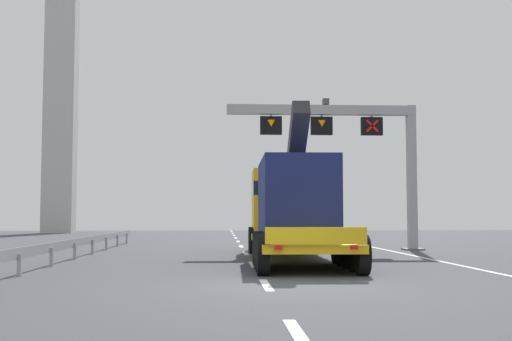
# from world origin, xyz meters

# --- Properties ---
(ground) EXTENTS (112.00, 112.00, 0.00)m
(ground) POSITION_xyz_m (0.00, 0.00, 0.00)
(ground) COLOR #424449
(lane_markings) EXTENTS (0.20, 66.45, 0.01)m
(lane_markings) POSITION_xyz_m (-0.48, 25.93, 0.01)
(lane_markings) COLOR silver
(lane_markings) RESTS_ON ground
(edge_line_right) EXTENTS (0.20, 63.00, 0.01)m
(edge_line_right) POSITION_xyz_m (6.20, 12.00, 0.01)
(edge_line_right) COLOR silver
(edge_line_right) RESTS_ON ground
(overhead_lane_gantry) EXTENTS (9.21, 0.90, 7.13)m
(overhead_lane_gantry) POSITION_xyz_m (4.52, 15.50, 5.38)
(overhead_lane_gantry) COLOR #9EA0A5
(overhead_lane_gantry) RESTS_ON ground
(heavy_haul_truck_yellow) EXTENTS (3.22, 14.10, 5.30)m
(heavy_haul_truck_yellow) POSITION_xyz_m (1.09, 10.18, 1.99)
(heavy_haul_truck_yellow) COLOR yellow
(heavy_haul_truck_yellow) RESTS_ON ground
(guardrail_left) EXTENTS (0.13, 26.61, 0.76)m
(guardrail_left) POSITION_xyz_m (-6.98, 11.31, 0.56)
(guardrail_left) COLOR #999EA3
(guardrail_left) RESTS_ON ground
(bridge_pylon_distant) EXTENTS (9.00, 2.00, 41.15)m
(bridge_pylon_distant) POSITION_xyz_m (-16.58, 46.60, 20.97)
(bridge_pylon_distant) COLOR #B7B7B2
(bridge_pylon_distant) RESTS_ON ground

